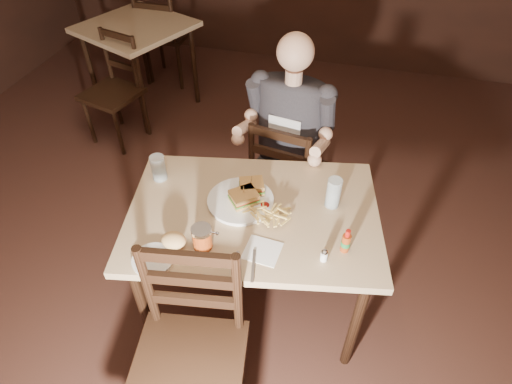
% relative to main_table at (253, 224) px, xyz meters
% --- Properties ---
extents(room_shell, '(7.00, 7.00, 7.00)m').
position_rel_main_table_xyz_m(room_shell, '(-0.04, -0.34, 0.72)').
color(room_shell, black).
rests_on(room_shell, ground).
extents(main_table, '(1.28, 0.98, 0.77)m').
position_rel_main_table_xyz_m(main_table, '(0.00, 0.00, 0.00)').
color(main_table, tan).
rests_on(main_table, ground).
extents(bg_table, '(1.05, 1.05, 0.77)m').
position_rel_main_table_xyz_m(bg_table, '(-1.52, 1.84, -0.00)').
color(bg_table, tan).
rests_on(bg_table, ground).
extents(chair_far, '(0.47, 0.50, 0.88)m').
position_rel_main_table_xyz_m(chair_far, '(0.04, 0.68, -0.24)').
color(chair_far, black).
rests_on(chair_far, ground).
extents(chair_near, '(0.52, 0.56, 0.98)m').
position_rel_main_table_xyz_m(chair_near, '(-0.10, -0.65, -0.20)').
color(chair_near, black).
rests_on(chair_near, ground).
extents(bg_chair_far, '(0.45, 0.49, 0.96)m').
position_rel_main_table_xyz_m(bg_chair_far, '(-1.52, 2.39, -0.20)').
color(bg_chair_far, black).
rests_on(bg_chair_far, ground).
extents(bg_chair_near, '(0.50, 0.53, 0.87)m').
position_rel_main_table_xyz_m(bg_chair_near, '(-1.52, 1.29, -0.25)').
color(bg_chair_near, black).
rests_on(bg_chair_near, ground).
extents(diner, '(0.57, 0.48, 0.89)m').
position_rel_main_table_xyz_m(diner, '(0.03, 0.64, 0.21)').
color(diner, '#2F2D32').
rests_on(diner, chair_far).
extents(dinner_plate, '(0.36, 0.36, 0.02)m').
position_rel_main_table_xyz_m(dinner_plate, '(-0.07, 0.04, 0.09)').
color(dinner_plate, white).
rests_on(dinner_plate, main_table).
extents(sandwich_left, '(0.14, 0.13, 0.10)m').
position_rel_main_table_xyz_m(sandwich_left, '(-0.04, 0.11, 0.15)').
color(sandwich_left, '#BB8A45').
rests_on(sandwich_left, dinner_plate).
extents(sandwich_right, '(0.15, 0.15, 0.10)m').
position_rel_main_table_xyz_m(sandwich_right, '(-0.05, 0.03, 0.15)').
color(sandwich_right, '#BB8A45').
rests_on(sandwich_right, dinner_plate).
extents(fries_pile, '(0.27, 0.21, 0.04)m').
position_rel_main_table_xyz_m(fries_pile, '(0.07, -0.01, 0.12)').
color(fries_pile, '#D6B55D').
rests_on(fries_pile, dinner_plate).
extents(ketchup_dollop, '(0.05, 0.05, 0.01)m').
position_rel_main_table_xyz_m(ketchup_dollop, '(0.05, 0.04, 0.11)').
color(ketchup_dollop, maroon).
rests_on(ketchup_dollop, dinner_plate).
extents(glass_left, '(0.08, 0.08, 0.13)m').
position_rel_main_table_xyz_m(glass_left, '(-0.51, 0.11, 0.15)').
color(glass_left, silver).
rests_on(glass_left, main_table).
extents(glass_right, '(0.08, 0.08, 0.15)m').
position_rel_main_table_xyz_m(glass_right, '(0.34, 0.14, 0.16)').
color(glass_right, silver).
rests_on(glass_right, main_table).
extents(hot_sauce, '(0.04, 0.04, 0.12)m').
position_rel_main_table_xyz_m(hot_sauce, '(0.43, -0.12, 0.15)').
color(hot_sauce, '#8C3410').
rests_on(hot_sauce, main_table).
extents(salt_shaker, '(0.04, 0.04, 0.05)m').
position_rel_main_table_xyz_m(salt_shaker, '(0.35, -0.19, 0.11)').
color(salt_shaker, white).
rests_on(salt_shaker, main_table).
extents(syrup_dispenser, '(0.10, 0.10, 0.11)m').
position_rel_main_table_xyz_m(syrup_dispenser, '(-0.15, -0.25, 0.14)').
color(syrup_dispenser, '#8C3410').
rests_on(syrup_dispenser, main_table).
extents(napkin, '(0.16, 0.15, 0.00)m').
position_rel_main_table_xyz_m(napkin, '(0.10, -0.21, 0.09)').
color(napkin, white).
rests_on(napkin, main_table).
extents(knife, '(0.07, 0.18, 0.00)m').
position_rel_main_table_xyz_m(knife, '(0.03, -0.33, 0.09)').
color(knife, silver).
rests_on(knife, napkin).
extents(fork, '(0.04, 0.16, 0.01)m').
position_rel_main_table_xyz_m(fork, '(0.08, -0.30, 0.09)').
color(fork, silver).
rests_on(fork, napkin).
extents(side_plate, '(0.20, 0.20, 0.01)m').
position_rel_main_table_xyz_m(side_plate, '(-0.33, -0.38, 0.09)').
color(side_plate, white).
rests_on(side_plate, main_table).
extents(bread_roll, '(0.12, 0.11, 0.06)m').
position_rel_main_table_xyz_m(bread_roll, '(-0.27, -0.29, 0.13)').
color(bread_roll, tan).
rests_on(bread_roll, side_plate).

